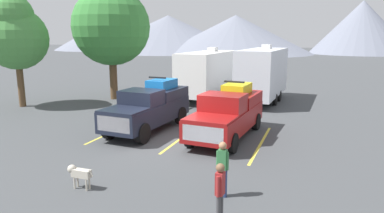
% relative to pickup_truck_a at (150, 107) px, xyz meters
% --- Properties ---
extents(ground_plane, '(240.00, 240.00, 0.00)m').
position_rel_pickup_truck_a_xyz_m(ground_plane, '(1.99, -1.31, -1.17)').
color(ground_plane, '#3F4244').
extents(pickup_truck_a, '(2.36, 5.59, 2.55)m').
position_rel_pickup_truck_a_xyz_m(pickup_truck_a, '(0.00, 0.00, 0.00)').
color(pickup_truck_a, black).
rests_on(pickup_truck_a, ground).
extents(pickup_truck_b, '(2.43, 5.79, 2.48)m').
position_rel_pickup_truck_a_xyz_m(pickup_truck_b, '(3.88, 0.22, -0.04)').
color(pickup_truck_b, maroon).
rests_on(pickup_truck_b, ground).
extents(lot_stripe_a, '(0.12, 5.50, 0.01)m').
position_rel_pickup_truck_a_xyz_m(lot_stripe_a, '(-1.55, -0.40, -1.17)').
color(lot_stripe_a, gold).
rests_on(lot_stripe_a, ground).
extents(lot_stripe_b, '(0.12, 5.50, 0.01)m').
position_rel_pickup_truck_a_xyz_m(lot_stripe_b, '(1.99, -0.40, -1.17)').
color(lot_stripe_b, gold).
rests_on(lot_stripe_b, ground).
extents(lot_stripe_c, '(0.12, 5.50, 0.01)m').
position_rel_pickup_truck_a_xyz_m(lot_stripe_c, '(5.53, -0.40, -1.17)').
color(lot_stripe_c, gold).
rests_on(lot_stripe_c, ground).
extents(camper_trailer_a, '(2.70, 8.01, 3.71)m').
position_rel_pickup_truck_a_xyz_m(camper_trailer_a, '(0.12, 9.00, 0.78)').
color(camper_trailer_a, white).
rests_on(camper_trailer_a, ground).
extents(camper_trailer_b, '(2.68, 8.04, 3.95)m').
position_rel_pickup_truck_a_xyz_m(camper_trailer_b, '(4.02, 9.21, 0.90)').
color(camper_trailer_b, silver).
rests_on(camper_trailer_b, ground).
extents(person_a, '(0.37, 0.23, 1.66)m').
position_rel_pickup_truck_a_xyz_m(person_a, '(5.27, -5.85, -0.22)').
color(person_a, navy).
rests_on(person_a, ground).
extents(person_b, '(0.22, 0.35, 1.61)m').
position_rel_pickup_truck_a_xyz_m(person_b, '(5.62, -7.37, -0.25)').
color(person_b, '#3F3F42').
rests_on(person_b, ground).
extents(dog, '(0.89, 0.27, 0.73)m').
position_rel_pickup_truck_a_xyz_m(dog, '(1.01, -6.80, -0.67)').
color(dog, beige).
rests_on(dog, ground).
extents(tree_a, '(5.47, 5.47, 9.01)m').
position_rel_pickup_truck_a_xyz_m(tree_a, '(-6.41, 6.88, 4.48)').
color(tree_a, brown).
rests_on(tree_a, ground).
extents(tree_b, '(3.93, 3.93, 7.13)m').
position_rel_pickup_truck_a_xyz_m(tree_b, '(-10.45, 2.23, 3.54)').
color(tree_b, brown).
rests_on(tree_b, ground).
extents(mountain_ridge, '(161.18, 49.85, 12.72)m').
position_rel_pickup_truck_a_xyz_m(mountain_ridge, '(10.00, 77.51, 3.95)').
color(mountain_ridge, slate).
rests_on(mountain_ridge, ground).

